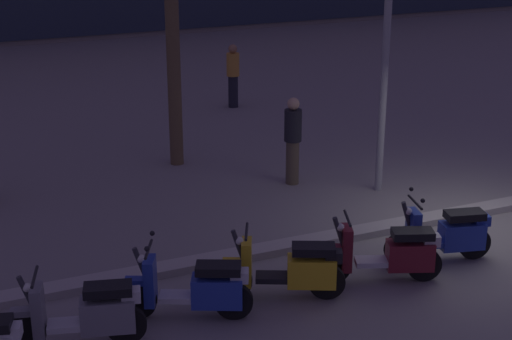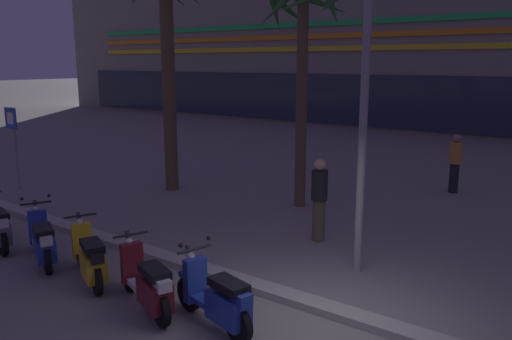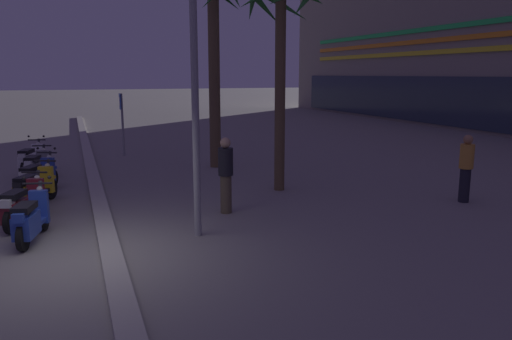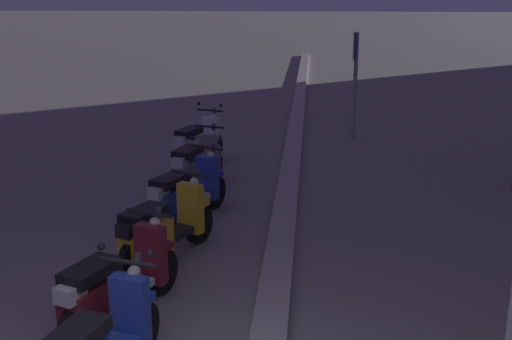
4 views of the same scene
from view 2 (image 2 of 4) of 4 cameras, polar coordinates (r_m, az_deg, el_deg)
ground_plane at (r=7.57m, az=7.29°, el=-17.30°), size 200.00×200.00×0.00m
curb_strip at (r=7.96m, az=9.28°, el=-15.30°), size 60.00×0.36×0.12m
mall_facade_backdrop at (r=32.96m, az=21.71°, el=14.58°), size 58.30×11.13×11.40m
scooter_blue_mid_rear at (r=10.34m, az=-22.54°, el=-7.27°), size 1.69×0.92×1.17m
scooter_yellow_last_in_row at (r=9.21m, az=-17.93°, el=-9.24°), size 1.70×0.93×1.04m
scooter_maroon_lead_nearest at (r=8.01m, az=-11.95°, el=-12.19°), size 1.78×0.88×1.04m
scooter_blue_far_back at (r=7.40m, az=-4.33°, el=-14.04°), size 1.70×0.70×1.17m
crossing_sign at (r=16.39m, az=-25.20°, el=3.14°), size 0.60×0.13×2.40m
palm_tree_near_sign at (r=15.00m, az=-9.82°, el=16.47°), size 2.45×2.48×6.62m
palm_tree_by_mall_entrance at (r=13.01m, az=5.32°, el=15.27°), size 2.34×2.39×5.65m
pedestrian_by_palm_tree at (r=10.73m, az=7.00°, el=-3.07°), size 0.34×0.34×1.74m
pedestrian_strolling_near_curb at (r=15.66m, az=21.16°, el=0.82°), size 0.34×0.34×1.68m
street_lamp at (r=8.90m, az=12.25°, el=16.14°), size 0.36×0.36×7.25m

